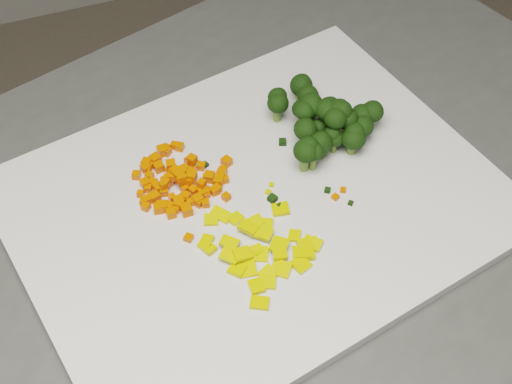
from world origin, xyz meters
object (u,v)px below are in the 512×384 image
object	(u,v)px
counter_block	(256,380)
carrot_pile	(182,173)
cutting_board	(256,202)
pepper_pile	(253,245)
broccoli_pile	(325,115)

from	to	relation	value
counter_block	carrot_pile	size ratio (longest dim) A/B	8.54
counter_block	carrot_pile	distance (m)	0.49
cutting_board	carrot_pile	world-z (taller)	carrot_pile
carrot_pile	pepper_pile	bearing A→B (deg)	-69.90
carrot_pile	pepper_pile	size ratio (longest dim) A/B	0.86
counter_block	pepper_pile	world-z (taller)	pepper_pile
counter_block	carrot_pile	world-z (taller)	carrot_pile
carrot_pile	broccoli_pile	distance (m)	0.17
counter_block	cutting_board	size ratio (longest dim) A/B	1.90
carrot_pile	pepper_pile	xyz separation A→B (m)	(0.04, -0.11, -0.01)
carrot_pile	broccoli_pile	bearing A→B (deg)	4.62
cutting_board	pepper_pile	xyz separation A→B (m)	(-0.03, -0.06, 0.02)
counter_block	pepper_pile	distance (m)	0.48
cutting_board	carrot_pile	bearing A→B (deg)	144.24
cutting_board	broccoli_pile	bearing A→B (deg)	30.40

